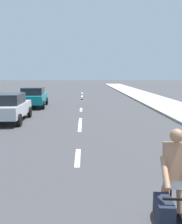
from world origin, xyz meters
name	(u,v)px	position (x,y,z in m)	size (l,w,h in m)	color
ground_plane	(81,107)	(0.00, 20.00, 0.00)	(160.00, 160.00, 0.00)	#38383A
sidewalk_strip	(161,103)	(7.11, 22.00, 0.07)	(3.60, 80.00, 0.14)	#9E998E
lane_stripe_2	(78,157)	(0.00, 7.25, 0.00)	(0.16, 1.80, 0.01)	white
lane_stripe_3	(80,128)	(0.00, 11.82, 0.00)	(0.16, 1.80, 0.01)	white
lane_stripe_4	(80,121)	(0.00, 13.65, 0.00)	(0.16, 1.80, 0.01)	white
lane_stripe_5	(81,110)	(0.00, 18.25, 0.00)	(0.16, 1.80, 0.01)	white
lane_stripe_6	(82,100)	(0.00, 25.52, 0.00)	(0.16, 1.80, 0.01)	white
lane_stripe_7	(82,99)	(0.00, 25.72, 0.00)	(0.16, 1.80, 0.01)	white
lane_stripe_8	(82,96)	(0.00, 29.45, 0.00)	(0.16, 1.80, 0.01)	white
lane_stripe_9	(82,93)	(0.00, 34.38, 0.00)	(0.16, 1.80, 0.01)	white
cyclist	(172,190)	(1.60, 3.10, 0.83)	(0.64, 1.71, 1.82)	black
parked_car_silver	(9,107)	(-3.95, 13.58, 0.84)	(1.94, 4.09, 1.57)	#B7BABF
parked_car_teal	(34,97)	(-3.78, 19.86, 0.84)	(2.13, 4.31, 1.57)	#14727A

